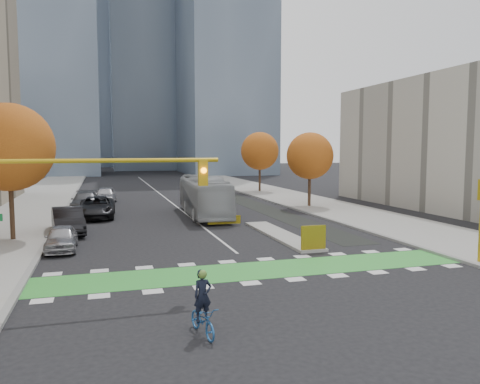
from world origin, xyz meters
TOP-DOWN VIEW (x-y plane):
  - ground at (0.00, 0.00)m, footprint 300.00×300.00m
  - sidewalk_west at (-13.50, 20.00)m, footprint 7.00×120.00m
  - sidewalk_east at (13.50, 20.00)m, footprint 7.00×120.00m
  - curb_west at (-10.00, 20.00)m, footprint 0.30×120.00m
  - curb_east at (10.00, 20.00)m, footprint 0.30×120.00m
  - bike_crossing at (0.00, 1.50)m, footprint 20.00×3.00m
  - centre_line at (0.00, 40.00)m, footprint 0.15×70.00m
  - bike_lane_paint at (7.50, 30.00)m, footprint 2.50×50.00m
  - median_island at (4.00, 9.00)m, footprint 1.60×10.00m
  - hazard_board at (4.00, 4.20)m, footprint 1.40×0.12m
  - tower_nw at (-18.00, 90.00)m, footprint 22.00×22.00m
  - tower_ne at (20.00, 85.00)m, footprint 18.00×24.00m
  - tower_far at (-4.00, 140.00)m, footprint 26.00×26.00m
  - tree_west at (-12.00, 12.00)m, footprint 5.20×5.20m
  - tree_east_near at (12.00, 22.00)m, footprint 4.40×4.40m
  - tree_east_far at (12.50, 38.00)m, footprint 4.80×4.80m
  - traffic_signal_west at (-7.93, -0.51)m, footprint 8.53×0.56m
  - cyclist at (-4.01, -5.13)m, footprint 0.90×1.80m
  - bus at (1.27, 19.38)m, footprint 3.29×11.77m
  - parked_car_a at (-9.00, 8.48)m, footprint 1.65×4.04m
  - parked_car_b at (-9.00, 13.70)m, footprint 2.52×5.44m
  - parked_car_c at (-8.30, 25.61)m, footprint 2.56×5.79m
  - parked_car_d at (-7.30, 20.61)m, footprint 3.07×6.21m
  - parked_car_e at (-6.50, 30.61)m, footprint 2.43×5.12m

SIDE VIEW (x-z plane):
  - ground at x=0.00m, z-range 0.00..0.00m
  - centre_line at x=0.00m, z-range 0.00..0.01m
  - bike_lane_paint at x=7.50m, z-range 0.00..0.01m
  - bike_crossing at x=0.00m, z-range 0.00..0.01m
  - sidewalk_west at x=-13.50m, z-range 0.00..0.15m
  - sidewalk_east at x=13.50m, z-range 0.00..0.15m
  - curb_west at x=-10.00m, z-range -0.01..0.15m
  - curb_east at x=10.00m, z-range -0.01..0.15m
  - median_island at x=4.00m, z-range 0.00..0.16m
  - cyclist at x=-4.01m, z-range -0.33..1.65m
  - parked_car_a at x=-9.00m, z-range 0.00..1.37m
  - hazard_board at x=4.00m, z-range 0.15..1.45m
  - parked_car_c at x=-8.30m, z-range 0.00..1.65m
  - parked_car_e at x=-6.50m, z-range 0.00..1.69m
  - parked_car_d at x=-7.30m, z-range 0.00..1.69m
  - parked_car_b at x=-9.00m, z-range 0.00..1.72m
  - bus at x=1.27m, z-range 0.00..3.24m
  - traffic_signal_west at x=-7.93m, z-range 1.43..6.63m
  - tree_east_near at x=12.00m, z-range 1.33..8.40m
  - tree_east_far at x=12.50m, z-range 1.42..9.07m
  - tree_west at x=-12.00m, z-range 1.50..9.73m
  - tower_ne at x=20.00m, z-range 0.00..60.00m
  - tower_nw at x=-18.00m, z-range 0.00..70.00m
  - tower_far at x=-4.00m, z-range 0.00..80.00m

